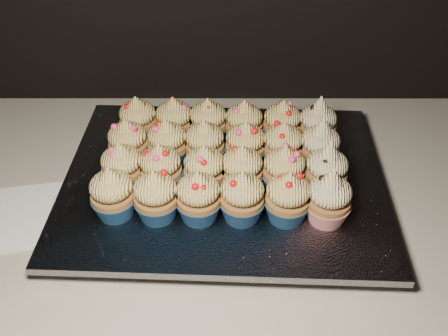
# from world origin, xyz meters

# --- Properties ---
(worktop) EXTENTS (2.44, 0.64, 0.04)m
(worktop) POSITION_xyz_m (0.00, 1.70, 0.88)
(worktop) COLOR beige
(worktop) RESTS_ON cabinet
(napkin) EXTENTS (0.16, 0.16, 0.00)m
(napkin) POSITION_xyz_m (-0.07, 1.66, 0.90)
(napkin) COLOR white
(napkin) RESTS_ON worktop
(baking_tray) EXTENTS (0.47, 0.37, 0.02)m
(baking_tray) POSITION_xyz_m (0.25, 1.72, 0.91)
(baking_tray) COLOR black
(baking_tray) RESTS_ON worktop
(foil_lining) EXTENTS (0.51, 0.41, 0.01)m
(foil_lining) POSITION_xyz_m (0.25, 1.72, 0.93)
(foil_lining) COLOR silver
(foil_lining) RESTS_ON baking_tray
(cupcake_0) EXTENTS (0.06, 0.06, 0.08)m
(cupcake_0) POSITION_xyz_m (0.09, 1.64, 0.97)
(cupcake_0) COLOR navy
(cupcake_0) RESTS_ON foil_lining
(cupcake_1) EXTENTS (0.06, 0.06, 0.08)m
(cupcake_1) POSITION_xyz_m (0.15, 1.63, 0.97)
(cupcake_1) COLOR navy
(cupcake_1) RESTS_ON foil_lining
(cupcake_2) EXTENTS (0.06, 0.06, 0.08)m
(cupcake_2) POSITION_xyz_m (0.21, 1.63, 0.97)
(cupcake_2) COLOR navy
(cupcake_2) RESTS_ON foil_lining
(cupcake_3) EXTENTS (0.06, 0.06, 0.08)m
(cupcake_3) POSITION_xyz_m (0.27, 1.63, 0.97)
(cupcake_3) COLOR navy
(cupcake_3) RESTS_ON foil_lining
(cupcake_4) EXTENTS (0.06, 0.06, 0.08)m
(cupcake_4) POSITION_xyz_m (0.33, 1.63, 0.97)
(cupcake_4) COLOR navy
(cupcake_4) RESTS_ON foil_lining
(cupcake_5) EXTENTS (0.06, 0.06, 0.10)m
(cupcake_5) POSITION_xyz_m (0.39, 1.63, 0.97)
(cupcake_5) COLOR #B11820
(cupcake_5) RESTS_ON foil_lining
(cupcake_6) EXTENTS (0.06, 0.06, 0.08)m
(cupcake_6) POSITION_xyz_m (0.10, 1.70, 0.97)
(cupcake_6) COLOR navy
(cupcake_6) RESTS_ON foil_lining
(cupcake_7) EXTENTS (0.06, 0.06, 0.08)m
(cupcake_7) POSITION_xyz_m (0.15, 1.69, 0.97)
(cupcake_7) COLOR navy
(cupcake_7) RESTS_ON foil_lining
(cupcake_8) EXTENTS (0.06, 0.06, 0.08)m
(cupcake_8) POSITION_xyz_m (0.22, 1.69, 0.97)
(cupcake_8) COLOR navy
(cupcake_8) RESTS_ON foil_lining
(cupcake_9) EXTENTS (0.06, 0.06, 0.08)m
(cupcake_9) POSITION_xyz_m (0.27, 1.69, 0.97)
(cupcake_9) COLOR navy
(cupcake_9) RESTS_ON foil_lining
(cupcake_10) EXTENTS (0.06, 0.06, 0.08)m
(cupcake_10) POSITION_xyz_m (0.33, 1.69, 0.97)
(cupcake_10) COLOR navy
(cupcake_10) RESTS_ON foil_lining
(cupcake_11) EXTENTS (0.06, 0.06, 0.10)m
(cupcake_11) POSITION_xyz_m (0.40, 1.69, 0.97)
(cupcake_11) COLOR #B11820
(cupcake_11) RESTS_ON foil_lining
(cupcake_12) EXTENTS (0.06, 0.06, 0.08)m
(cupcake_12) POSITION_xyz_m (0.10, 1.75, 0.97)
(cupcake_12) COLOR navy
(cupcake_12) RESTS_ON foil_lining
(cupcake_13) EXTENTS (0.06, 0.06, 0.08)m
(cupcake_13) POSITION_xyz_m (0.16, 1.75, 0.97)
(cupcake_13) COLOR navy
(cupcake_13) RESTS_ON foil_lining
(cupcake_14) EXTENTS (0.06, 0.06, 0.08)m
(cupcake_14) POSITION_xyz_m (0.22, 1.75, 0.97)
(cupcake_14) COLOR navy
(cupcake_14) RESTS_ON foil_lining
(cupcake_15) EXTENTS (0.06, 0.06, 0.08)m
(cupcake_15) POSITION_xyz_m (0.28, 1.75, 0.97)
(cupcake_15) COLOR navy
(cupcake_15) RESTS_ON foil_lining
(cupcake_16) EXTENTS (0.06, 0.06, 0.08)m
(cupcake_16) POSITION_xyz_m (0.34, 1.75, 0.97)
(cupcake_16) COLOR navy
(cupcake_16) RESTS_ON foil_lining
(cupcake_17) EXTENTS (0.06, 0.06, 0.10)m
(cupcake_17) POSITION_xyz_m (0.39, 1.74, 0.97)
(cupcake_17) COLOR #B11820
(cupcake_17) RESTS_ON foil_lining
(cupcake_18) EXTENTS (0.06, 0.06, 0.08)m
(cupcake_18) POSITION_xyz_m (0.10, 1.82, 0.97)
(cupcake_18) COLOR navy
(cupcake_18) RESTS_ON foil_lining
(cupcake_19) EXTENTS (0.06, 0.06, 0.08)m
(cupcake_19) POSITION_xyz_m (0.16, 1.82, 0.97)
(cupcake_19) COLOR navy
(cupcake_19) RESTS_ON foil_lining
(cupcake_20) EXTENTS (0.06, 0.06, 0.08)m
(cupcake_20) POSITION_xyz_m (0.22, 1.81, 0.97)
(cupcake_20) COLOR navy
(cupcake_20) RESTS_ON foil_lining
(cupcake_21) EXTENTS (0.06, 0.06, 0.08)m
(cupcake_21) POSITION_xyz_m (0.28, 1.81, 0.97)
(cupcake_21) COLOR navy
(cupcake_21) RESTS_ON foil_lining
(cupcake_22) EXTENTS (0.06, 0.06, 0.08)m
(cupcake_22) POSITION_xyz_m (0.34, 1.81, 0.97)
(cupcake_22) COLOR navy
(cupcake_22) RESTS_ON foil_lining
(cupcake_23) EXTENTS (0.06, 0.06, 0.10)m
(cupcake_23) POSITION_xyz_m (0.40, 1.80, 0.97)
(cupcake_23) COLOR #B11820
(cupcake_23) RESTS_ON foil_lining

